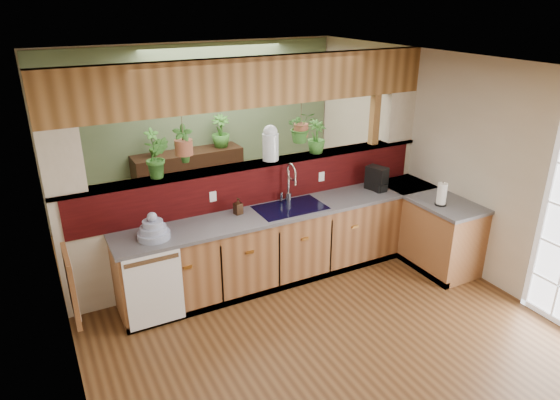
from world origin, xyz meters
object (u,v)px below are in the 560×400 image
soap_dispenser (238,206)px  paper_towel (442,194)px  shelving_console (190,186)px  faucet (290,181)px  coffee_maker (377,179)px  dish_stack (153,230)px  glass_jar (270,143)px

soap_dispenser → paper_towel: size_ratio=0.65×
paper_towel → shelving_console: (-2.14, 3.03, -0.53)m
faucet → shelving_console: (-0.59, 2.12, -0.67)m
soap_dispenser → shelving_console: soap_dispenser is taller
coffee_maker → dish_stack: bearing=163.8°
soap_dispenser → shelving_console: bearing=87.3°
faucet → glass_jar: 0.51m
soap_dispenser → coffee_maker: size_ratio=0.64×
coffee_maker → paper_towel: bearing=-81.9°
glass_jar → shelving_console: 2.24m
coffee_maker → shelving_console: 2.93m
soap_dispenser → glass_jar: glass_jar is taller
faucet → glass_jar: glass_jar is taller
coffee_maker → paper_towel: size_ratio=1.03×
paper_towel → soap_dispenser: bearing=158.6°
faucet → paper_towel: 1.80m
dish_stack → faucet: bearing=6.9°
shelving_console → faucet: bearing=-76.0°
coffee_maker → soap_dispenser: bearing=159.2°
shelving_console → soap_dispenser: bearing=-94.1°
dish_stack → paper_towel: 3.33m
dish_stack → coffee_maker: bearing=1.1°
dish_stack → glass_jar: 1.73m
faucet → dish_stack: faucet is taller
shelving_console → coffee_maker: bearing=-53.4°
shelving_console → paper_towel: bearing=-56.3°
faucet → soap_dispenser: size_ratio=2.59×
coffee_maker → glass_jar: (-1.33, 0.37, 0.57)m
soap_dispenser → shelving_console: 2.21m
faucet → shelving_console: size_ratio=0.30×
dish_stack → paper_towel: (3.25, -0.71, 0.04)m
dish_stack → glass_jar: glass_jar is taller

